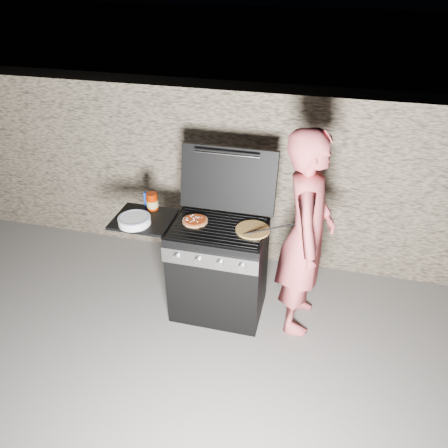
% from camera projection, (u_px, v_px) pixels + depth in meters
% --- Properties ---
extents(ground, '(50.00, 50.00, 0.00)m').
position_uv_depth(ground, '(219.00, 308.00, 4.12)').
color(ground, '#69625A').
extents(stone_wall, '(8.00, 0.35, 1.80)m').
position_uv_depth(stone_wall, '(244.00, 175.00, 4.50)').
color(stone_wall, gray).
rests_on(stone_wall, ground).
extents(gas_grill, '(1.34, 0.79, 0.91)m').
position_uv_depth(gas_grill, '(192.00, 266.00, 3.93)').
color(gas_grill, black).
rests_on(gas_grill, ground).
extents(pizza_topped, '(0.22, 0.22, 0.02)m').
position_uv_depth(pizza_topped, '(195.00, 220.00, 3.70)').
color(pizza_topped, gold).
rests_on(pizza_topped, gas_grill).
extents(pizza_plain, '(0.37, 0.37, 0.02)m').
position_uv_depth(pizza_plain, '(253.00, 230.00, 3.59)').
color(pizza_plain, tan).
rests_on(pizza_plain, gas_grill).
extents(sauce_jar, '(0.12, 0.12, 0.15)m').
position_uv_depth(sauce_jar, '(152.00, 201.00, 3.86)').
color(sauce_jar, '#7C1900').
rests_on(sauce_jar, gas_grill).
extents(blue_carton, '(0.06, 0.04, 0.13)m').
position_uv_depth(blue_carton, '(148.00, 199.00, 3.92)').
color(blue_carton, '#0B2A96').
rests_on(blue_carton, gas_grill).
extents(plate_stack, '(0.32, 0.32, 0.06)m').
position_uv_depth(plate_stack, '(134.00, 220.00, 3.68)').
color(plate_stack, silver).
rests_on(plate_stack, gas_grill).
extents(person, '(0.45, 0.67, 1.82)m').
position_uv_depth(person, '(306.00, 236.00, 3.53)').
color(person, '#CA4F53').
rests_on(person, ground).
extents(tongs, '(0.48, 0.18, 0.10)m').
position_uv_depth(tongs, '(268.00, 229.00, 3.52)').
color(tongs, black).
rests_on(tongs, gas_grill).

